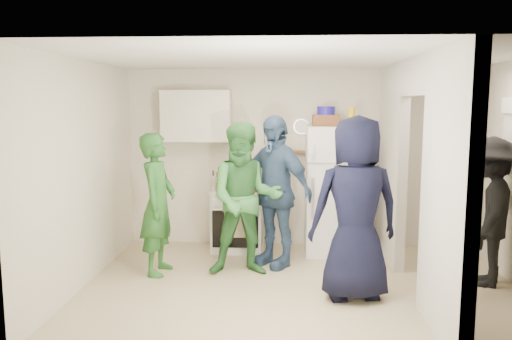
{
  "coord_description": "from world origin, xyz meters",
  "views": [
    {
      "loc": [
        -0.19,
        -5.36,
        2.02
      ],
      "look_at": [
        -0.51,
        0.4,
        1.25
      ],
      "focal_mm": 35.0,
      "sensor_mm": 36.0,
      "label": 1
    }
  ],
  "objects_px": {
    "person_green_left": "(158,204)",
    "person_nook": "(489,212)",
    "person_green_center": "(245,199)",
    "person_navy": "(355,208)",
    "blue_bowl": "(326,111)",
    "fridge": "(332,190)",
    "stove": "(237,220)",
    "wicker_basket": "(326,120)",
    "yellow_cup_stack_top": "(351,117)",
    "person_denim": "(274,191)"
  },
  "relations": [
    {
      "from": "fridge",
      "to": "person_navy",
      "type": "distance_m",
      "value": 1.64
    },
    {
      "from": "blue_bowl",
      "to": "person_navy",
      "type": "relative_size",
      "value": 0.13
    },
    {
      "from": "blue_bowl",
      "to": "person_green_center",
      "type": "distance_m",
      "value": 1.75
    },
    {
      "from": "stove",
      "to": "person_green_center",
      "type": "bearing_deg",
      "value": -79.09
    },
    {
      "from": "wicker_basket",
      "to": "person_green_center",
      "type": "xyz_separation_m",
      "value": [
        -1.01,
        -1.01,
        -0.89
      ]
    },
    {
      "from": "blue_bowl",
      "to": "person_green_left",
      "type": "relative_size",
      "value": 0.14
    },
    {
      "from": "person_nook",
      "to": "stove",
      "type": "bearing_deg",
      "value": -85.33
    },
    {
      "from": "wicker_basket",
      "to": "person_green_center",
      "type": "bearing_deg",
      "value": -135.01
    },
    {
      "from": "wicker_basket",
      "to": "person_navy",
      "type": "bearing_deg",
      "value": -83.9
    },
    {
      "from": "wicker_basket",
      "to": "blue_bowl",
      "type": "bearing_deg",
      "value": 0.0
    },
    {
      "from": "stove",
      "to": "person_green_left",
      "type": "distance_m",
      "value": 1.38
    },
    {
      "from": "stove",
      "to": "person_denim",
      "type": "distance_m",
      "value": 0.97
    },
    {
      "from": "stove",
      "to": "person_green_center",
      "type": "xyz_separation_m",
      "value": [
        0.19,
        -0.99,
        0.48
      ]
    },
    {
      "from": "fridge",
      "to": "person_denim",
      "type": "bearing_deg",
      "value": -142.18
    },
    {
      "from": "blue_bowl",
      "to": "person_green_center",
      "type": "height_order",
      "value": "blue_bowl"
    },
    {
      "from": "wicker_basket",
      "to": "person_nook",
      "type": "distance_m",
      "value": 2.31
    },
    {
      "from": "person_navy",
      "to": "blue_bowl",
      "type": "bearing_deg",
      "value": -94.3
    },
    {
      "from": "stove",
      "to": "person_green_left",
      "type": "height_order",
      "value": "person_green_left"
    },
    {
      "from": "stove",
      "to": "person_green_center",
      "type": "relative_size",
      "value": 0.47
    },
    {
      "from": "fridge",
      "to": "yellow_cup_stack_top",
      "type": "height_order",
      "value": "yellow_cup_stack_top"
    },
    {
      "from": "stove",
      "to": "person_green_left",
      "type": "bearing_deg",
      "value": -130.14
    },
    {
      "from": "fridge",
      "to": "person_denim",
      "type": "height_order",
      "value": "person_denim"
    },
    {
      "from": "wicker_basket",
      "to": "fridge",
      "type": "bearing_deg",
      "value": -26.57
    },
    {
      "from": "wicker_basket",
      "to": "person_nook",
      "type": "bearing_deg",
      "value": -34.69
    },
    {
      "from": "person_green_left",
      "to": "person_navy",
      "type": "relative_size",
      "value": 0.88
    },
    {
      "from": "wicker_basket",
      "to": "person_green_left",
      "type": "xyz_separation_m",
      "value": [
        -2.04,
        -1.02,
        -0.96
      ]
    },
    {
      "from": "person_green_left",
      "to": "person_denim",
      "type": "relative_size",
      "value": 0.89
    },
    {
      "from": "wicker_basket",
      "to": "yellow_cup_stack_top",
      "type": "xyz_separation_m",
      "value": [
        0.32,
        -0.15,
        0.05
      ]
    },
    {
      "from": "fridge",
      "to": "blue_bowl",
      "type": "relative_size",
      "value": 7.17
    },
    {
      "from": "person_green_left",
      "to": "person_nook",
      "type": "distance_m",
      "value": 3.77
    },
    {
      "from": "person_nook",
      "to": "person_green_center",
      "type": "bearing_deg",
      "value": -67.35
    },
    {
      "from": "wicker_basket",
      "to": "person_navy",
      "type": "relative_size",
      "value": 0.18
    },
    {
      "from": "fridge",
      "to": "person_green_center",
      "type": "distance_m",
      "value": 1.46
    },
    {
      "from": "stove",
      "to": "blue_bowl",
      "type": "bearing_deg",
      "value": 0.96
    },
    {
      "from": "fridge",
      "to": "blue_bowl",
      "type": "height_order",
      "value": "blue_bowl"
    },
    {
      "from": "person_green_left",
      "to": "person_nook",
      "type": "xyz_separation_m",
      "value": [
        3.76,
        -0.17,
        -0.01
      ]
    },
    {
      "from": "person_denim",
      "to": "stove",
      "type": "bearing_deg",
      "value": 168.35
    },
    {
      "from": "yellow_cup_stack_top",
      "to": "person_nook",
      "type": "bearing_deg",
      "value": -36.62
    },
    {
      "from": "stove",
      "to": "yellow_cup_stack_top",
      "type": "bearing_deg",
      "value": -4.9
    },
    {
      "from": "yellow_cup_stack_top",
      "to": "person_green_center",
      "type": "relative_size",
      "value": 0.14
    },
    {
      "from": "person_green_center",
      "to": "person_nook",
      "type": "xyz_separation_m",
      "value": [
        2.73,
        -0.19,
        -0.07
      ]
    },
    {
      "from": "person_green_left",
      "to": "person_nook",
      "type": "height_order",
      "value": "person_green_left"
    },
    {
      "from": "fridge",
      "to": "person_green_left",
      "type": "distance_m",
      "value": 2.35
    },
    {
      "from": "yellow_cup_stack_top",
      "to": "wicker_basket",
      "type": "bearing_deg",
      "value": 154.89
    },
    {
      "from": "person_green_center",
      "to": "person_navy",
      "type": "relative_size",
      "value": 0.95
    },
    {
      "from": "wicker_basket",
      "to": "person_green_left",
      "type": "bearing_deg",
      "value": -153.37
    },
    {
      "from": "person_denim",
      "to": "person_green_left",
      "type": "bearing_deg",
      "value": -126.05
    },
    {
      "from": "person_green_center",
      "to": "person_navy",
      "type": "distance_m",
      "value": 1.37
    },
    {
      "from": "yellow_cup_stack_top",
      "to": "person_denim",
      "type": "xyz_separation_m",
      "value": [
        -0.99,
        -0.5,
        -0.91
      ]
    },
    {
      "from": "person_navy",
      "to": "person_nook",
      "type": "distance_m",
      "value": 1.62
    }
  ]
}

